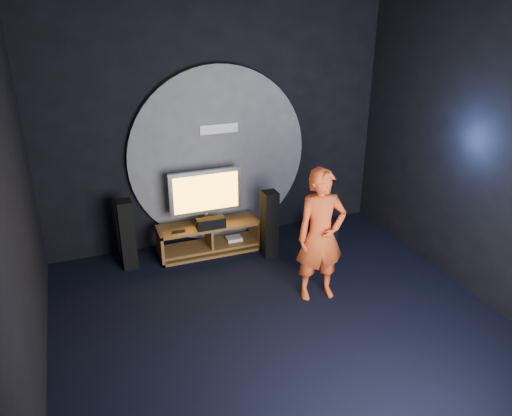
{
  "coord_description": "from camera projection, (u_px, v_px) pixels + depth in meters",
  "views": [
    {
      "loc": [
        -1.92,
        -4.18,
        3.49
      ],
      "look_at": [
        0.05,
        1.05,
        1.05
      ],
      "focal_mm": 35.0,
      "sensor_mm": 36.0,
      "label": 1
    }
  ],
  "objects": [
    {
      "name": "floor",
      "position": [
        285.0,
        329.0,
        5.6
      ],
      "size": [
        5.0,
        5.0,
        0.0
      ],
      "primitive_type": "plane",
      "color": "black",
      "rests_on": "ground"
    },
    {
      "name": "subwoofer",
      "position": [
        323.0,
        233.0,
        7.43
      ],
      "size": [
        0.32,
        0.32,
        0.35
      ],
      "primitive_type": "cube",
      "color": "black",
      "rests_on": "ground"
    },
    {
      "name": "tower_speaker_left",
      "position": [
        127.0,
        235.0,
        6.68
      ],
      "size": [
        0.2,
        0.22,
        0.98
      ],
      "primitive_type": "cube",
      "color": "black",
      "rests_on": "ground"
    },
    {
      "name": "front_wall",
      "position": [
        473.0,
        334.0,
        2.76
      ],
      "size": [
        5.0,
        0.04,
        3.5
      ],
      "primitive_type": "cube",
      "color": "black",
      "rests_on": "ground"
    },
    {
      "name": "center_speaker",
      "position": [
        211.0,
        223.0,
        6.93
      ],
      "size": [
        0.4,
        0.15,
        0.15
      ],
      "primitive_type": "cube",
      "color": "black",
      "rests_on": "media_console"
    },
    {
      "name": "wall_disc_panel",
      "position": [
        219.0,
        156.0,
        7.18
      ],
      "size": [
        2.6,
        0.11,
        2.6
      ],
      "color": "#515156",
      "rests_on": "ground"
    },
    {
      "name": "right_wall",
      "position": [
        488.0,
        156.0,
        5.71
      ],
      "size": [
        0.04,
        5.0,
        3.5
      ],
      "primitive_type": "cube",
      "color": "black",
      "rests_on": "ground"
    },
    {
      "name": "player",
      "position": [
        321.0,
        235.0,
        5.9
      ],
      "size": [
        0.65,
        0.46,
        1.66
      ],
      "primitive_type": "imported",
      "rotation": [
        0.0,
        0.0,
        -0.11
      ],
      "color": "#D9481D",
      "rests_on": "ground"
    },
    {
      "name": "back_wall",
      "position": [
        217.0,
        125.0,
        7.04
      ],
      "size": [
        5.0,
        0.04,
        3.5
      ],
      "primitive_type": "cube",
      "color": "black",
      "rests_on": "ground"
    },
    {
      "name": "tower_speaker_right",
      "position": [
        270.0,
        224.0,
        6.97
      ],
      "size": [
        0.2,
        0.22,
        0.98
      ],
      "primitive_type": "cube",
      "color": "black",
      "rests_on": "ground"
    },
    {
      "name": "left_wall",
      "position": [
        11.0,
        222.0,
        4.09
      ],
      "size": [
        0.04,
        5.0,
        3.5
      ],
      "primitive_type": "cube",
      "color": "black",
      "rests_on": "ground"
    },
    {
      "name": "tv",
      "position": [
        206.0,
        194.0,
        6.97
      ],
      "size": [
        1.04,
        0.22,
        0.78
      ],
      "color": "#A4A5AC",
      "rests_on": "media_console"
    },
    {
      "name": "media_console",
      "position": [
        209.0,
        240.0,
        7.19
      ],
      "size": [
        1.45,
        0.45,
        0.45
      ],
      "color": "brown",
      "rests_on": "ground"
    },
    {
      "name": "remote",
      "position": [
        179.0,
        232.0,
        6.83
      ],
      "size": [
        0.18,
        0.05,
        0.02
      ],
      "primitive_type": "cube",
      "color": "black",
      "rests_on": "media_console"
    }
  ]
}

